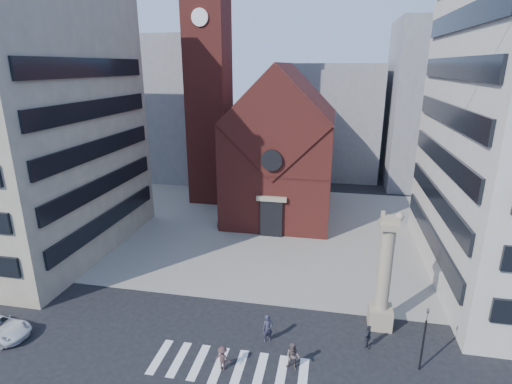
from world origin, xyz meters
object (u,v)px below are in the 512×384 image
pedestrian_0 (268,329)px  pedestrian_1 (293,357)px  pedestrian_2 (368,337)px  lion_column (384,283)px  traffic_light (424,338)px  scooter_0 (219,223)px

pedestrian_0 → pedestrian_1: bearing=-77.3°
pedestrian_2 → lion_column: bearing=2.2°
traffic_light → scooter_0: size_ratio=2.68×
pedestrian_2 → traffic_light: bearing=-91.6°
pedestrian_0 → scooter_0: (-8.81, 18.48, -0.51)m
scooter_0 → traffic_light: bearing=-54.8°
traffic_light → pedestrian_1: traffic_light is taller
pedestrian_1 → pedestrian_0: bearing=144.9°
traffic_light → pedestrian_1: bearing=-169.3°
traffic_light → pedestrian_0: bearing=175.1°
lion_column → traffic_light: 4.62m
pedestrian_0 → pedestrian_2: (6.51, 0.59, -0.14)m
lion_column → traffic_light: bearing=-63.5°
pedestrian_1 → scooter_0: 23.35m
pedestrian_0 → traffic_light: bearing=-32.8°
lion_column → scooter_0: lion_column is taller
pedestrian_0 → pedestrian_2: pedestrian_0 is taller
traffic_light → pedestrian_2: traffic_light is taller
lion_column → scooter_0: bearing=136.9°
lion_column → traffic_light: lion_column is taller
lion_column → pedestrian_2: lion_column is taller
pedestrian_1 → scooter_0: (-10.74, 20.73, -0.43)m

